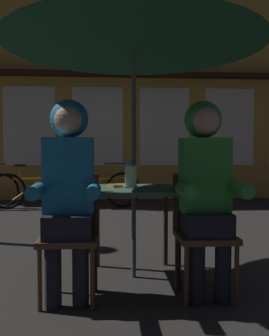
{
  "coord_description": "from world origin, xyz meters",
  "views": [
    {
      "loc": [
        -0.2,
        -2.98,
        1.03
      ],
      "look_at": [
        0.0,
        -0.09,
        0.9
      ],
      "focal_mm": 39.31,
      "sensor_mm": 36.0,
      "label": 1
    }
  ],
  "objects": [
    {
      "name": "person_left_hooded",
      "position": [
        -0.48,
        -0.43,
        0.85
      ],
      "size": [
        0.45,
        0.56,
        1.4
      ],
      "color": "black",
      "rests_on": "ground_plane"
    },
    {
      "name": "book",
      "position": [
        -0.1,
        0.09,
        0.75
      ],
      "size": [
        0.24,
        0.21,
        0.02
      ],
      "primitive_type": "cube",
      "rotation": [
        0.0,
        0.0,
        0.42
      ],
      "color": "olive",
      "rests_on": "cafe_table"
    },
    {
      "name": "cafe_table",
      "position": [
        0.0,
        0.0,
        0.64
      ],
      "size": [
        0.72,
        0.72,
        0.74
      ],
      "color": "#42664C",
      "rests_on": "ground_plane"
    },
    {
      "name": "person_right_hooded",
      "position": [
        0.48,
        -0.43,
        0.85
      ],
      "size": [
        0.45,
        0.56,
        1.4
      ],
      "color": "black",
      "rests_on": "ground_plane"
    },
    {
      "name": "chair_right",
      "position": [
        0.48,
        -0.37,
        0.49
      ],
      "size": [
        0.4,
        0.4,
        0.87
      ],
      "color": "#513823",
      "rests_on": "ground_plane"
    },
    {
      "name": "bicycle_second",
      "position": [
        -1.56,
        3.9,
        0.35
      ],
      "size": [
        1.65,
        0.41,
        0.84
      ],
      "color": "black",
      "rests_on": "ground_plane"
    },
    {
      "name": "patio_umbrella",
      "position": [
        0.0,
        0.0,
        2.06
      ],
      "size": [
        2.1,
        2.1,
        2.31
      ],
      "color": "#4C4C51",
      "rests_on": "ground_plane"
    },
    {
      "name": "ground_plane",
      "position": [
        0.0,
        0.0,
        0.0
      ],
      "size": [
        60.0,
        60.0,
        0.0
      ],
      "primitive_type": "plane",
      "color": "#2D2B28"
    },
    {
      "name": "bicycle_third",
      "position": [
        -0.47,
        3.84,
        0.35
      ],
      "size": [
        1.68,
        0.12,
        0.84
      ],
      "color": "black",
      "rests_on": "ground_plane"
    },
    {
      "name": "lantern",
      "position": [
        -0.03,
        0.01,
        0.86
      ],
      "size": [
        0.11,
        0.11,
        0.23
      ],
      "color": "white",
      "rests_on": "cafe_table"
    },
    {
      "name": "shopfront_building",
      "position": [
        0.28,
        5.4,
        3.09
      ],
      "size": [
        10.0,
        0.93,
        6.2
      ],
      "color": "gold",
      "rests_on": "ground_plane"
    },
    {
      "name": "chair_left",
      "position": [
        -0.48,
        -0.37,
        0.49
      ],
      "size": [
        0.4,
        0.4,
        0.87
      ],
      "color": "#513823",
      "rests_on": "ground_plane"
    }
  ]
}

